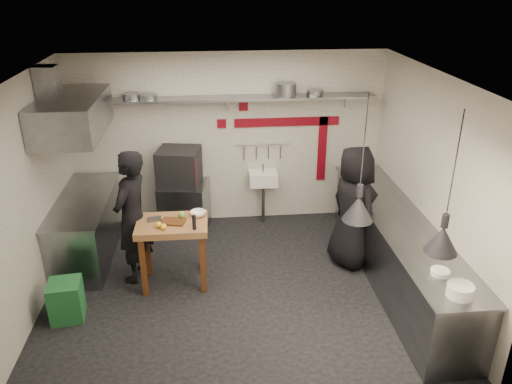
{
  "coord_description": "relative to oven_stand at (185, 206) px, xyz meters",
  "views": [
    {
      "loc": [
        -0.3,
        -5.61,
        3.91
      ],
      "look_at": [
        0.27,
        0.3,
        1.26
      ],
      "focal_mm": 35.0,
      "sensor_mm": 36.0,
      "label": 1
    }
  ],
  "objects": [
    {
      "name": "pan_right",
      "position": [
        2.1,
        0.15,
        1.78
      ],
      "size": [
        0.33,
        0.33,
        0.08
      ],
      "primitive_type": "cylinder",
      "rotation": [
        0.0,
        0.0,
        -0.38
      ],
      "color": "slate",
      "rests_on": "back_shelf"
    },
    {
      "name": "veg_ball",
      "position": [
        0.04,
        -1.45,
        0.57
      ],
      "size": [
        0.11,
        0.11,
        0.1
      ],
      "primitive_type": "sphere",
      "rotation": [
        0.0,
        0.0,
        -0.15
      ],
      "color": "olive",
      "rests_on": "prep_table"
    },
    {
      "name": "pan_far_left",
      "position": [
        -0.69,
        0.15,
        1.79
      ],
      "size": [
        0.31,
        0.31,
        0.09
      ],
      "primitive_type": "cylinder",
      "rotation": [
        0.0,
        0.0,
        -0.2
      ],
      "color": "slate",
      "rests_on": "back_shelf"
    },
    {
      "name": "lemon_a",
      "position": [
        -0.24,
        -1.68,
        0.56
      ],
      "size": [
        0.1,
        0.1,
        0.08
      ],
      "primitive_type": "sphere",
      "rotation": [
        0.0,
        0.0,
        -0.38
      ],
      "color": "gold",
      "rests_on": "prep_table"
    },
    {
      "name": "hood_duct",
      "position": [
        -1.6,
        -0.72,
        2.15
      ],
      "size": [
        0.28,
        0.28,
        0.5
      ],
      "primitive_type": "cube",
      "color": "slate",
      "rests_on": "ceiling"
    },
    {
      "name": "wall_front",
      "position": [
        0.75,
        -3.87,
        1.0
      ],
      "size": [
        5.0,
        0.04,
        2.8
      ],
      "primitive_type": "cube",
      "color": "beige",
      "rests_on": "floor"
    },
    {
      "name": "counter_right",
      "position": [
        2.9,
        -1.77,
        0.05
      ],
      "size": [
        0.7,
        3.8,
        0.9
      ],
      "primitive_type": "cube",
      "color": "slate",
      "rests_on": "floor"
    },
    {
      "name": "shelf_bracket_left",
      "position": [
        -1.15,
        0.3,
        1.62
      ],
      "size": [
        0.04,
        0.06,
        0.24
      ],
      "primitive_type": "cube",
      "color": "slate",
      "rests_on": "wall_back"
    },
    {
      "name": "small_bowl_right",
      "position": [
        2.85,
        -3.07,
        0.56
      ],
      "size": [
        0.26,
        0.26,
        0.05
      ],
      "primitive_type": "cylinder",
      "rotation": [
        0.0,
        0.0,
        0.35
      ],
      "color": "white",
      "rests_on": "counter_right_top"
    },
    {
      "name": "extractor_hood",
      "position": [
        -1.35,
        -0.72,
        1.75
      ],
      "size": [
        0.78,
        1.6,
        0.5
      ],
      "primitive_type": "cube",
      "color": "slate",
      "rests_on": "ceiling"
    },
    {
      "name": "oven_glass",
      "position": [
        -0.03,
        -0.26,
        0.69
      ],
      "size": [
        0.36,
        0.08,
        0.34
      ],
      "primitive_type": "cube",
      "rotation": [
        0.0,
        0.0,
        -0.18
      ],
      "color": "black",
      "rests_on": "oven_door"
    },
    {
      "name": "wall_right",
      "position": [
        3.25,
        -1.77,
        1.0
      ],
      "size": [
        0.04,
        4.2,
        2.8
      ],
      "primitive_type": "cube",
      "color": "beige",
      "rests_on": "floor"
    },
    {
      "name": "floor",
      "position": [
        0.75,
        -1.77,
        -0.4
      ],
      "size": [
        5.0,
        5.0,
        0.0
      ],
      "primitive_type": "plane",
      "color": "black",
      "rests_on": "ground"
    },
    {
      "name": "red_tile_a",
      "position": [
        1.0,
        0.31,
        1.55
      ],
      "size": [
        0.14,
        0.02,
        0.14
      ],
      "primitive_type": "cube",
      "color": "maroon",
      "rests_on": "wall_back"
    },
    {
      "name": "lemon_b",
      "position": [
        -0.18,
        -1.74,
        0.56
      ],
      "size": [
        0.09,
        0.09,
        0.08
      ],
      "primitive_type": "sphere",
      "rotation": [
        0.0,
        0.0,
        0.19
      ],
      "color": "gold",
      "rests_on": "prep_table"
    },
    {
      "name": "plate_stack",
      "position": [
        2.87,
        -3.47,
        0.6
      ],
      "size": [
        0.3,
        0.3,
        0.13
      ],
      "primitive_type": "cylinder",
      "rotation": [
        0.0,
        0.0,
        0.18
      ],
      "color": "white",
      "rests_on": "counter_right_top"
    },
    {
      "name": "oven_stand",
      "position": [
        0.0,
        0.0,
        0.0
      ],
      "size": [
        0.84,
        0.79,
        0.8
      ],
      "primitive_type": "cube",
      "rotation": [
        0.0,
        0.0,
        -0.18
      ],
      "color": "slate",
      "rests_on": "floor"
    },
    {
      "name": "counter_left_top",
      "position": [
        -1.4,
        -0.72,
        0.52
      ],
      "size": [
        0.76,
        2.0,
        0.03
      ],
      "primitive_type": "cube",
      "color": "slate",
      "rests_on": "counter_left"
    },
    {
      "name": "cutting_board",
      "position": [
        -0.07,
        -1.56,
        0.53
      ],
      "size": [
        0.34,
        0.27,
        0.02
      ],
      "primitive_type": "cube",
      "rotation": [
        0.0,
        0.0,
        -0.22
      ],
      "color": "#502912",
      "rests_on": "prep_table"
    },
    {
      "name": "shelf_bracket_right",
      "position": [
        2.65,
        0.3,
        1.62
      ],
      "size": [
        0.04,
        0.06,
        0.24
      ],
      "primitive_type": "cube",
      "color": "slate",
      "rests_on": "wall_back"
    },
    {
      "name": "bowl",
      "position": [
        0.25,
        -1.4,
        0.55
      ],
      "size": [
        0.25,
        0.25,
        0.07
      ],
      "primitive_type": "imported",
      "rotation": [
        0.0,
        0.0,
        -0.21
      ],
      "color": "white",
      "rests_on": "prep_table"
    },
    {
      "name": "prep_table",
      "position": [
        -0.09,
        -1.55,
        0.06
      ],
      "size": [
        0.93,
        0.65,
        0.92
      ],
      "primitive_type": null,
      "rotation": [
        0.0,
        0.0,
        -0.01
      ],
      "color": "olive",
      "rests_on": "floor"
    },
    {
      "name": "heat_lamp_far",
      "position": [
        2.68,
        -3.29,
        1.67
      ],
      "size": [
        0.41,
        0.41,
        1.45
      ],
      "primitive_type": null,
      "rotation": [
        0.0,
        0.0,
        -0.26
      ],
      "color": "black",
      "rests_on": "ceiling"
    },
    {
      "name": "chef_left",
      "position": [
        -0.62,
        -1.36,
        0.52
      ],
      "size": [
        0.67,
        0.79,
        1.85
      ],
      "primitive_type": "imported",
      "rotation": [
        0.0,
        0.0,
        -1.96
      ],
      "color": "black",
      "rests_on": "floor"
    },
    {
      "name": "wall_back",
      "position": [
        0.75,
        0.33,
        1.0
      ],
      "size": [
        5.0,
        0.04,
        2.8
      ],
      "primitive_type": "cube",
      "color": "beige",
      "rests_on": "floor"
    },
    {
      "name": "utensil_rail",
      "position": [
        1.3,
        0.29,
        0.92
      ],
      "size": [
        0.9,
        0.02,
        0.02
      ],
      "primitive_type": "cylinder",
      "rotation": [
        0.0,
        1.57,
        0.0
      ],
      "color": "slate",
      "rests_on": "wall_back"
    },
    {
      "name": "sink_drain",
      "position": [
        1.3,
        0.11,
        -0.06
      ],
      "size": [
        0.06,
        0.06,
        0.66
      ],
      "primitive_type": "cylinder",
      "color": "slate",
      "rests_on": "floor"
    },
    {
      "name": "ceiling",
      "position": [
        0.75,
        -1.77,
        2.4
      ],
      "size": [
        5.0,
        5.0,
        0.0
      ],
      "primitive_type": "plane",
      "color": "silver",
      "rests_on": "floor"
    },
    {
      "name": "chef_right",
      "position": [
        2.4,
        -1.29,
        0.49
      ],
      "size": [
        0.85,
        1.02,
        1.78
      ],
      "primitive_type": "imported",
      "rotation": [
        0.0,
        0.0,
        1.96
      ],
      "color": "black",
      "rests_on": "floor"
    },
    {
      "name": "red_band_horiz",
      "position": [
        1.7,
        0.31,
        1.28
      ],
      "size": [
        1.7,
        0.02,
        0.14
      ],
      "primitive_type": "cube",
      "color": "maroon",
      "rests_on": "wall_back"
    },
    {
      "name": "red_tile_b",
      "position": [
        0.65,
        0.31,
        1.28
      ],
      "size": [
        0.14,
        0.02,
        0.14
      ],
      "primitive_type": "cube",
      "color": "maroon",
      "rests_on": "wall_back"
    },
    {
      "name": "sink_tap",
      "position": [
        1.3,
        0.15,
        0.56
      ],
      "size": [
        0.03,
        0.03,
        0.14
      ],
      "primitive_type": "cylinder",
      "color": "slate",
      "rests_on": "hand_sink"
    },
    {
      "name": "stock_pot",
      "position": [
        1.64,
        0.15,
        1.84
      ],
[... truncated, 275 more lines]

